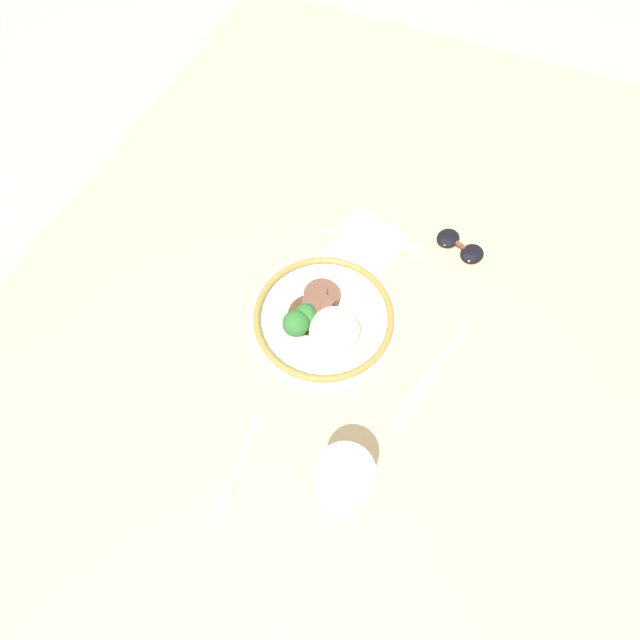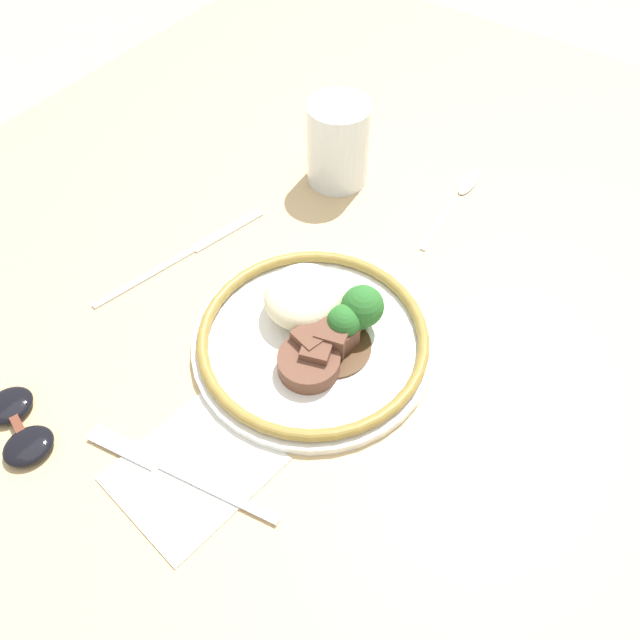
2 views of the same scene
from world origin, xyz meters
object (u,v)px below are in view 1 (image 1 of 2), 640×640
Objects in this scene: plate at (323,318)px; spoon at (230,488)px; juice_glass at (344,480)px; knife at (430,376)px; sunglasses at (460,246)px; fork at (380,243)px.

plate is 1.46× the size of spoon.
juice_glass is 0.23m from knife.
spoon is 0.57m from sunglasses.
sunglasses is (-0.24, 0.17, -0.01)m from plate.
knife is 0.35m from spoon.
knife is 2.21× the size of sunglasses.
juice_glass is 0.17m from spoon.
sunglasses is (-0.54, 0.19, 0.01)m from spoon.
plate is 0.20m from knife.
juice_glass is at bearing 29.11° from plate.
plate is 0.30m from spoon.
knife is at bearing 138.48° from spoon.
juice_glass is 1.04× the size of sunglasses.
plate reaches higher than knife.
juice_glass is at bearing 109.97° from spoon.
juice_glass is at bearing 13.96° from sunglasses.
fork is at bearing -129.07° from knife.
knife is at bearing -61.98° from fork.
fork is (-0.42, -0.10, -0.04)m from juice_glass.
sunglasses is (-0.26, -0.03, 0.01)m from knife.
sunglasses reaches higher than fork.
sunglasses is at bearing 175.20° from juice_glass.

